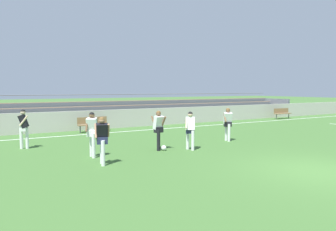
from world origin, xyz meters
TOP-DOWN VIEW (x-y plane):
  - ground_plane at (0.00, 0.00)m, footprint 160.00×160.00m
  - field_line_sideline at (0.00, 11.51)m, footprint 44.00×0.12m
  - sideline_wall at (0.00, 13.41)m, footprint 48.00×0.16m
  - bleacher_stand at (2.82, 15.69)m, footprint 26.86×3.49m
  - bench_far_left at (-3.54, 12.34)m, footprint 1.80×0.40m
  - bench_near_bin at (13.18, 12.34)m, footprint 1.80×0.40m
  - player_white_wide_right at (-2.70, 5.49)m, footprint 0.45×0.62m
  - player_white_pressing_high at (-1.52, 4.84)m, footprint 0.68×0.50m
  - player_white_challenging at (-5.54, 5.50)m, footprint 0.60×0.49m
  - player_dark_deep_cover at (-7.63, 8.62)m, footprint 0.48×0.57m
  - player_dark_on_ball at (-5.58, 4.17)m, footprint 0.56×0.47m
  - player_white_overlapping at (1.35, 5.77)m, footprint 0.64×0.49m
  - soccer_ball at (-2.57, 5.27)m, footprint 0.22×0.22m

SIDE VIEW (x-z plane):
  - ground_plane at x=0.00m, z-range 0.00..0.00m
  - field_line_sideline at x=0.00m, z-range 0.00..0.01m
  - soccer_ball at x=-2.57m, z-range 0.00..0.22m
  - bench_far_left at x=-3.54m, z-range 0.10..1.00m
  - bench_near_bin at x=13.18m, z-range 0.10..1.00m
  - sideline_wall at x=0.00m, z-range 0.00..1.22m
  - bleacher_stand at x=2.82m, z-range -0.19..2.00m
  - player_white_pressing_high at x=-1.52m, z-range 0.15..1.79m
  - player_dark_on_ball at x=-5.58m, z-range 0.15..1.80m
  - player_white_overlapping at x=1.35m, z-range 0.16..1.81m
  - player_white_wide_right at x=-2.70m, z-range 0.16..1.84m
  - player_dark_deep_cover at x=-7.63m, z-range 0.17..1.88m
  - player_white_challenging at x=-5.54m, z-range 0.17..1.89m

